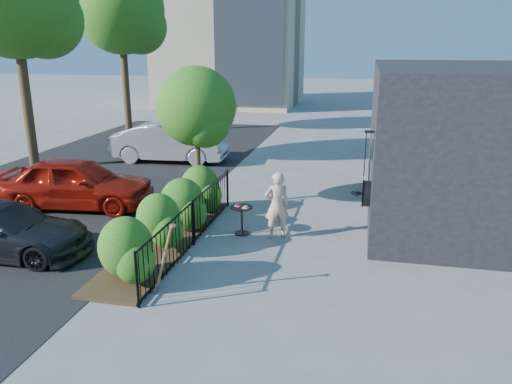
% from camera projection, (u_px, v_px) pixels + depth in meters
% --- Properties ---
extents(ground, '(120.00, 120.00, 0.00)m').
position_uv_depth(ground, '(256.00, 250.00, 11.47)').
color(ground, gray).
rests_on(ground, ground).
extents(shop_building, '(6.22, 9.00, 4.00)m').
position_uv_depth(shop_building, '(482.00, 139.00, 13.98)').
color(shop_building, black).
rests_on(shop_building, ground).
extents(fence, '(0.05, 6.05, 1.10)m').
position_uv_depth(fence, '(193.00, 222.00, 11.61)').
color(fence, black).
rests_on(fence, ground).
extents(planting_bed, '(1.30, 6.00, 0.08)m').
position_uv_depth(planting_bed, '(166.00, 241.00, 11.91)').
color(planting_bed, '#382616').
rests_on(planting_bed, ground).
extents(shrubs, '(1.10, 5.60, 1.24)m').
position_uv_depth(shrubs, '(170.00, 214.00, 11.79)').
color(shrubs, '#215714').
rests_on(shrubs, ground).
extents(patio_tree, '(2.20, 2.20, 3.94)m').
position_uv_depth(patio_tree, '(198.00, 112.00, 13.72)').
color(patio_tree, '#3F2B19').
rests_on(patio_tree, ground).
extents(street, '(9.00, 30.00, 0.01)m').
position_uv_depth(street, '(60.00, 194.00, 15.71)').
color(street, black).
rests_on(street, ground).
extents(street_tree_near, '(4.40, 4.40, 8.28)m').
position_uv_depth(street_tree_near, '(15.00, 3.00, 17.39)').
color(street_tree_near, '#3F2B19').
rests_on(street_tree_near, ground).
extents(street_tree_far, '(4.40, 4.40, 8.28)m').
position_uv_depth(street_tree_far, '(122.00, 15.00, 24.88)').
color(street_tree_far, '#3F2B19').
rests_on(street_tree_far, ground).
extents(cafe_table, '(0.56, 0.56, 0.76)m').
position_uv_depth(cafe_table, '(242.00, 215.00, 12.31)').
color(cafe_table, black).
rests_on(cafe_table, ground).
extents(woman, '(0.70, 0.59, 1.64)m').
position_uv_depth(woman, '(277.00, 205.00, 12.02)').
color(woman, '#DCAF8E').
rests_on(woman, ground).
extents(shovel, '(0.49, 0.19, 1.46)m').
position_uv_depth(shovel, '(163.00, 263.00, 9.29)').
color(shovel, brown).
rests_on(shovel, ground).
extents(car_red, '(4.46, 2.17, 1.47)m').
position_uv_depth(car_red, '(77.00, 183.00, 14.28)').
color(car_red, '#A4180D').
rests_on(car_red, ground).
extents(car_silver, '(4.69, 1.87, 1.52)m').
position_uv_depth(car_silver, '(170.00, 143.00, 19.92)').
color(car_silver, '#A3A3A7').
rests_on(car_silver, ground).
extents(car_darkgrey, '(4.12, 1.84, 1.17)m').
position_uv_depth(car_darkgrey, '(1.00, 229.00, 11.10)').
color(car_darkgrey, black).
rests_on(car_darkgrey, ground).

